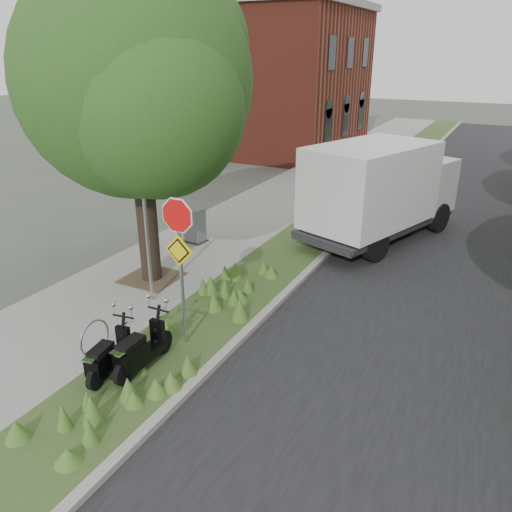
{
  "coord_description": "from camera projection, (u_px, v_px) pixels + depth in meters",
  "views": [
    {
      "loc": [
        3.97,
        -6.62,
        5.71
      ],
      "look_at": [
        -0.93,
        2.87,
        1.3
      ],
      "focal_mm": 35.0,
      "sensor_mm": 36.0,
      "label": 1
    }
  ],
  "objects": [
    {
      "name": "street_tree_main",
      "position": [
        135.0,
        93.0,
        11.55
      ],
      "size": [
        6.21,
        5.54,
        7.66
      ],
      "color": "black",
      "rests_on": "ground"
    },
    {
      "name": "ground",
      "position": [
        230.0,
        381.0,
        9.31
      ],
      "size": [
        120.0,
        120.0,
        0.0
      ],
      "primitive_type": "plane",
      "color": "#4C5147",
      "rests_on": "ground"
    },
    {
      "name": "utility_cabinet",
      "position": [
        193.0,
        225.0,
        15.64
      ],
      "size": [
        0.86,
        0.62,
        1.07
      ],
      "color": "#262628",
      "rests_on": "ground"
    },
    {
      "name": "kerb_near",
      "position": [
        359.0,
        222.0,
        17.71
      ],
      "size": [
        0.2,
        60.0,
        0.13
      ],
      "primitive_type": "cube",
      "color": "#9E9991",
      "rests_on": "ground"
    },
    {
      "name": "scooter_near",
      "position": [
        138.0,
        355.0,
        9.22
      ],
      "size": [
        0.34,
        1.63,
        0.78
      ],
      "color": "black",
      "rests_on": "ground"
    },
    {
      "name": "bare_post",
      "position": [
        146.0,
        221.0,
        11.33
      ],
      "size": [
        0.08,
        0.08,
        4.0
      ],
      "color": "#A5A8AD",
      "rests_on": "ground"
    },
    {
      "name": "bike_hoop",
      "position": [
        95.0,
        338.0,
        9.77
      ],
      "size": [
        0.06,
        0.78,
        0.77
      ],
      "color": "#A5A8AD",
      "rests_on": "ground"
    },
    {
      "name": "brick_building",
      "position": [
        275.0,
        78.0,
        29.79
      ],
      "size": [
        9.4,
        10.4,
        8.3
      ],
      "color": "maroon",
      "rests_on": "ground"
    },
    {
      "name": "sidewalk_near",
      "position": [
        264.0,
        208.0,
        19.3
      ],
      "size": [
        3.5,
        60.0,
        0.12
      ],
      "primitive_type": "cube",
      "color": "gray",
      "rests_on": "ground"
    },
    {
      "name": "box_truck",
      "position": [
        380.0,
        187.0,
        15.66
      ],
      "size": [
        4.06,
        6.32,
        2.68
      ],
      "color": "#262628",
      "rests_on": "ground"
    },
    {
      "name": "scooter_far",
      "position": [
        107.0,
        361.0,
        9.1
      ],
      "size": [
        0.46,
        1.5,
        0.72
      ],
      "color": "black",
      "rests_on": "ground"
    },
    {
      "name": "sign_assembly",
      "position": [
        179.0,
        243.0,
        9.49
      ],
      "size": [
        0.94,
        0.08,
        3.22
      ],
      "color": "#A5A8AD",
      "rests_on": "ground"
    },
    {
      "name": "road",
      "position": [
        463.0,
        240.0,
        16.25
      ],
      "size": [
        7.0,
        60.0,
        0.01
      ],
      "primitive_type": "cube",
      "color": "black",
      "rests_on": "ground"
    },
    {
      "name": "verge",
      "position": [
        332.0,
        218.0,
        18.13
      ],
      "size": [
        2.0,
        60.0,
        0.12
      ],
      "primitive_type": "cube",
      "color": "#314D21",
      "rests_on": "ground"
    }
  ]
}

